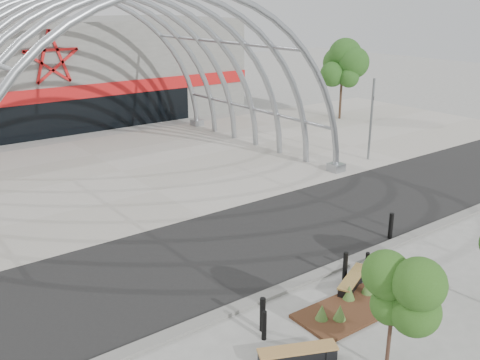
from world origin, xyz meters
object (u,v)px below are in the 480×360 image
(bench_0, at_px, (298,356))
(bollard_2, at_px, (345,266))
(bench_1, at_px, (353,282))
(street_tree_0, at_px, (394,293))
(signal_pole, at_px, (371,118))

(bench_0, relative_size, bollard_2, 2.10)
(bench_1, distance_m, bollard_2, 0.68)
(bench_0, relative_size, bench_1, 1.05)
(street_tree_0, bearing_deg, signal_pole, 41.60)
(signal_pole, bearing_deg, bench_1, -141.57)
(bench_0, xyz_separation_m, bench_1, (4.31, 1.85, -0.01))
(bench_0, distance_m, bollard_2, 5.13)
(bench_0, height_order, bollard_2, bollard_2)
(bench_1, relative_size, bollard_2, 2.00)
(signal_pole, bearing_deg, bollard_2, -142.74)
(signal_pole, relative_size, bench_1, 2.40)
(bench_0, bearing_deg, bollard_2, 28.17)
(signal_pole, distance_m, bench_0, 20.91)
(street_tree_0, bearing_deg, bollard_2, 55.38)
(signal_pole, height_order, bench_1, signal_pole)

